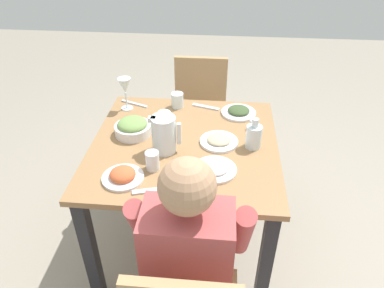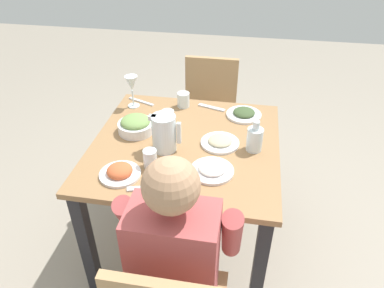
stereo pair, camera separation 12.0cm
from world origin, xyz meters
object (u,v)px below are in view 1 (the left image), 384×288
water_glass_by_pitcher (152,161)px  oil_carafe (254,138)px  plate_yoghurt (215,168)px  diner_near (190,253)px  plate_beans (219,140)px  water_pitcher (164,134)px  water_glass_far_left (165,120)px  chair_far (200,111)px  salad_bowl (133,127)px  water_glass_near_left (177,100)px  salt_shaker (252,125)px  plate_dolmas (239,112)px  dining_table (185,161)px  wine_glass (125,87)px  plate_rice_curry (123,176)px

water_glass_by_pitcher → oil_carafe: 0.52m
plate_yoghurt → oil_carafe: (0.18, 0.21, 0.04)m
diner_near → plate_beans: diner_near is taller
water_pitcher → plate_beans: bearing=18.7°
oil_carafe → plate_beans: bearing=173.2°
water_glass_far_left → oil_carafe: (0.47, -0.15, 0.01)m
water_pitcher → water_glass_by_pitcher: water_pitcher is taller
chair_far → salad_bowl: size_ratio=4.42×
salad_bowl → plate_yoghurt: bearing=-31.5°
plate_beans → water_glass_near_left: water_glass_near_left is taller
salad_bowl → salt_shaker: 0.64m
chair_far → plate_beans: size_ratio=4.30×
water_pitcher → water_glass_near_left: water_pitcher is taller
water_pitcher → plate_dolmas: bearing=47.0°
plate_dolmas → plate_yoghurt: bearing=-102.2°
dining_table → oil_carafe: oil_carafe is taller
salt_shaker → wine_glass: bearing=167.5°
diner_near → water_glass_near_left: 1.01m
wine_glass → diner_near: bearing=-63.3°
water_pitcher → water_glass_far_left: water_pitcher is taller
plate_rice_curry → water_glass_by_pitcher: (0.12, 0.09, 0.03)m
salad_bowl → plate_yoghurt: size_ratio=0.95×
diner_near → water_glass_near_left: size_ratio=12.96×
salad_bowl → wine_glass: bearing=110.1°
water_pitcher → wine_glass: bearing=125.7°
water_glass_far_left → water_glass_near_left: bearing=80.1°
water_pitcher → water_glass_near_left: size_ratio=2.14×
plate_dolmas → plate_beans: plate_dolmas is taller
dining_table → water_pitcher: bearing=-142.2°
water_pitcher → salad_bowl: water_pitcher is taller
chair_far → diner_near: diner_near is taller
dining_table → chair_far: 0.82m
plate_yoghurt → wine_glass: 0.78m
diner_near → plate_yoghurt: bearing=78.5°
dining_table → salad_bowl: size_ratio=4.97×
plate_rice_curry → water_pitcher: bearing=57.0°
dining_table → chair_far: chair_far is taller
plate_dolmas → wine_glass: 0.68m
chair_far → water_glass_near_left: chair_far is taller
diner_near → water_glass_far_left: 0.79m
chair_far → water_glass_by_pitcher: 1.08m
diner_near → oil_carafe: 0.68m
chair_far → water_glass_by_pitcher: chair_far is taller
plate_yoghurt → water_glass_far_left: size_ratio=2.17×
plate_dolmas → plate_rice_curry: plate_rice_curry is taller
plate_dolmas → water_glass_far_left: (-0.41, -0.18, 0.03)m
water_pitcher → chair_far: bearing=82.6°
oil_carafe → diner_near: bearing=-113.7°
chair_far → plate_rice_curry: chair_far is taller
dining_table → plate_dolmas: plate_dolmas is taller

